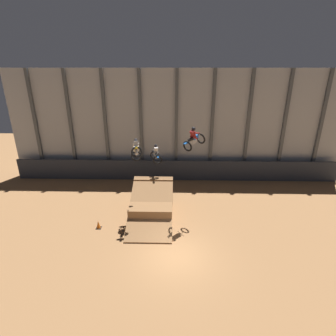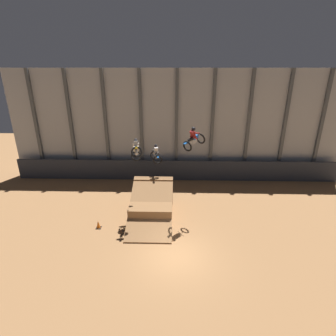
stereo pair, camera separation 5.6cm
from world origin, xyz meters
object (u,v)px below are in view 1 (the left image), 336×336
at_px(rider_bike_left_air, 136,151).
at_px(rider_bike_right_air, 194,139).
at_px(dirt_ramp, 152,204).
at_px(traffic_cone_near_ramp, 98,225).
at_px(rider_bike_center_air, 156,155).

xyz_separation_m(rider_bike_left_air, rider_bike_right_air, (3.85, 0.06, 0.80)).
bearing_deg(rider_bike_right_air, dirt_ramp, -148.71).
relative_size(rider_bike_left_air, traffic_cone_near_ramp, 3.07).
distance_m(dirt_ramp, rider_bike_left_air, 4.58).
distance_m(rider_bike_right_air, traffic_cone_near_ramp, 8.81).
bearing_deg(rider_bike_right_air, traffic_cone_near_ramp, -123.95).
bearing_deg(traffic_cone_near_ramp, rider_bike_right_air, 12.66).
relative_size(rider_bike_center_air, traffic_cone_near_ramp, 3.09).
bearing_deg(rider_bike_left_air, dirt_ramp, 26.28).
xyz_separation_m(rider_bike_left_air, rider_bike_center_air, (1.07, 3.35, -1.38)).
distance_m(dirt_ramp, traffic_cone_near_ramp, 4.18).
height_order(rider_bike_right_air, traffic_cone_near_ramp, rider_bike_right_air).
distance_m(rider_bike_center_air, rider_bike_right_air, 4.83).
xyz_separation_m(rider_bike_left_air, traffic_cone_near_ramp, (-2.66, -1.41, -4.95)).
distance_m(rider_bike_left_air, traffic_cone_near_ramp, 5.80).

